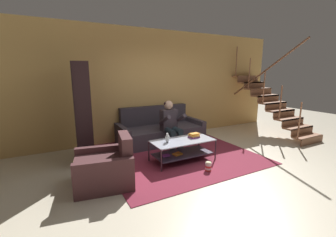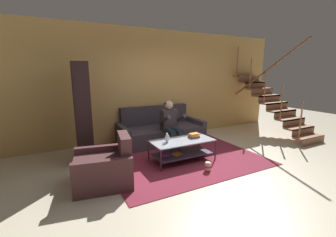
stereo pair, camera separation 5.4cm
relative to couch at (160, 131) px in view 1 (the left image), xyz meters
The scene contains 12 objects.
ground 1.96m from the couch, 89.64° to the right, with size 16.80×16.80×0.00m, color beige.
back_partition 1.28m from the couch, 88.64° to the left, with size 8.40×0.12×2.90m, color tan.
staircase_run 3.43m from the couch, 14.18° to the right, with size 0.92×2.51×2.60m.
couch is the anchor object (origin of this frame).
person_seated_center 0.68m from the couch, 90.00° to the right, with size 0.50×0.58×1.13m.
coffee_table 1.42m from the couch, 97.47° to the right, with size 1.28×0.60×0.44m.
area_rug 0.88m from the couch, 96.01° to the right, with size 3.15×3.34×0.01m.
vase 1.50m from the couch, 110.43° to the right, with size 0.09×0.09×0.19m.
book_stack 1.38m from the couch, 84.20° to the right, with size 0.23×0.20×0.09m.
bookshelf 2.06m from the couch, 168.21° to the right, with size 0.38×0.91×1.99m.
armchair 2.45m from the couch, 137.13° to the right, with size 1.00×0.94×0.81m.
popcorn_tub 2.07m from the couch, 90.60° to the right, with size 0.12×0.12×0.19m.
Camera 1 is at (-2.51, -3.18, 1.80)m, focal length 24.00 mm.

